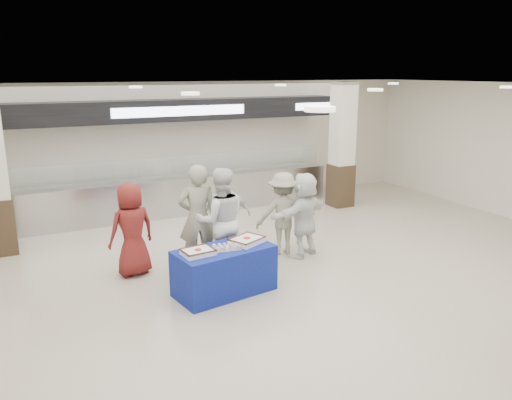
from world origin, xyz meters
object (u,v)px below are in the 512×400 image
display_table (224,271)px  chef_short (226,215)px  chef_tall (221,220)px  civilian_white (304,215)px  civilian_maroon (132,229)px  soldier_b (283,213)px  soldier_a (198,218)px  cupcake_tray (226,247)px  sheet_cake_right (247,240)px  sheet_cake_left (198,251)px

display_table → chef_short: (0.72, 1.60, 0.42)m
chef_tall → civilian_white: chef_tall is taller
civilian_white → chef_tall: bearing=-20.9°
civilian_maroon → soldier_b: bearing=163.3°
soldier_a → soldier_b: (1.74, 0.05, -0.15)m
display_table → soldier_a: (-0.02, 1.11, 0.58)m
display_table → civilian_maroon: size_ratio=0.95×
civilian_white → civilian_maroon: bearing=-30.5°
cupcake_tray → civilian_white: (2.00, 0.92, 0.03)m
cupcake_tray → civilian_maroon: 1.84m
sheet_cake_right → soldier_a: size_ratio=0.33×
civilian_maroon → chef_short: 1.85m
chef_short → soldier_b: soldier_b is taller
civilian_maroon → sheet_cake_left: bearing=102.4°
chef_tall → soldier_b: bearing=-156.6°
sheet_cake_right → cupcake_tray: size_ratio=1.37×
display_table → cupcake_tray: (0.02, -0.04, 0.41)m
civilian_maroon → civilian_white: bearing=158.6°
sheet_cake_right → civilian_maroon: (-1.55, 1.33, 0.02)m
soldier_b → chef_tall: bearing=29.3°
display_table → civilian_white: 2.24m
soldier_a → soldier_b: size_ratio=1.19×
sheet_cake_left → chef_short: chef_short is taller
sheet_cake_left → soldier_a: (0.43, 1.19, 0.16)m
soldier_a → chef_short: bearing=-133.3°
sheet_cake_left → chef_tall: 1.23m
soldier_a → chef_short: soldier_a is taller
display_table → civilian_white: bearing=14.5°
display_table → sheet_cake_left: sheet_cake_left is taller
cupcake_tray → chef_tall: bearing=72.3°
sheet_cake_right → display_table: bearing=-171.1°
sheet_cake_left → chef_tall: size_ratio=0.27×
soldier_b → sheet_cake_left: bearing=47.3°
display_table → soldier_b: (1.72, 1.16, 0.43)m
soldier_a → chef_short: size_ratio=1.21×
chef_tall → display_table: bearing=82.1°
display_table → civilian_maroon: 1.85m
civilian_white → soldier_b: bearing=-64.9°
sheet_cake_right → chef_tall: bearing=98.6°
sheet_cake_right → chef_tall: chef_tall is taller
chef_tall → soldier_b: (1.41, 0.29, -0.13)m
chef_tall → chef_short: chef_tall is taller
sheet_cake_right → civilian_white: size_ratio=0.39×
sheet_cake_right → civilian_white: 1.78m
cupcake_tray → chef_short: 1.78m
civilian_maroon → soldier_a: (1.10, -0.29, 0.13)m
civilian_white → cupcake_tray: bearing=3.7°
sheet_cake_left → civilian_white: 2.65m
cupcake_tray → chef_tall: (0.29, 0.91, 0.15)m
chef_short → civilian_white: size_ratio=0.97×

